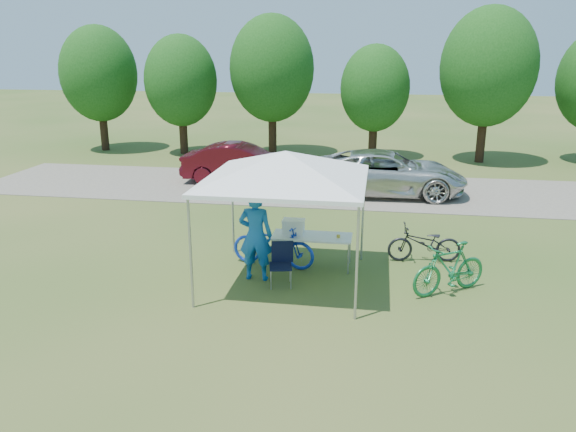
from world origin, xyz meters
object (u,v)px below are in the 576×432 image
Objects in this scene: cyclist at (256,235)px; minivan at (386,173)px; bike_blue at (273,245)px; folding_chair at (281,260)px; sedan at (242,163)px; cooler at (293,227)px; bike_dark at (425,243)px; folding_table at (312,237)px; bike_green at (449,268)px.

cyclist is 0.37× the size of minivan.
bike_blue is 0.37× the size of minivan.
sedan is (-2.95, 8.65, 0.19)m from folding_chair.
cooler reaches higher than bike_dark.
folding_chair reaches higher than bike_dark.
folding_table is 0.34× the size of minivan.
bike_blue reaches higher than bike_dark.
cyclist reaches higher than sedan.
bike_dark is (-0.36, 1.66, -0.09)m from bike_green.
bike_green is 0.33× the size of minivan.
cooler is (-0.41, 0.00, 0.22)m from folding_table.
cooler is at bearing -84.02° from bike_dark.
minivan reaches higher than cooler.
minivan is (2.12, 7.73, 0.22)m from folding_chair.
folding_table is at bearing -0.00° from cooler.
cyclist is 3.91m from bike_green.
cyclist is 1.17× the size of bike_dark.
folding_chair is at bearing -162.98° from sedan.
folding_chair is 0.17× the size of minivan.
cyclist reaches higher than bike_blue.
minivan is (2.46, 6.79, 0.24)m from bike_blue.
sedan is at bearing 76.90° from minivan.
cooler is at bearing 73.43° from folding_chair.
sedan is at bearing -73.91° from cyclist.
folding_chair is 0.51× the size of bike_green.
cyclist is at bearing -166.11° from sedan.
cooler is at bearing -64.43° from bike_blue.
folding_table is 0.91× the size of cyclist.
bike_blue is at bearing -172.18° from folding_table.
bike_green is 10.62m from sedan.
bike_dark is at bearing -141.26° from sedan.
sedan reaches higher than cooler.
folding_chair is at bearing 164.40° from cyclist.
bike_blue is 1.10× the size of bike_green.
bike_blue is at bearing -136.72° from bike_green.
sedan is (-5.91, 6.91, 0.28)m from bike_dark.
cyclist reaches higher than cooler.
bike_dark is (3.31, 0.80, -0.07)m from bike_blue.
sedan reaches higher than bike_blue.
sedan is (-2.38, 8.49, -0.25)m from cyclist.
bike_green is at bearing -18.91° from folding_table.
cyclist is 0.46× the size of sedan.
sedan reaches higher than bike_green.
bike_green reaches higher than folding_chair.
minivan is 5.15m from sedan.
cooler is 8.19m from sedan.
folding_chair is 0.73m from cyclist.
folding_chair is 1.84× the size of cooler.
bike_dark is 6.05m from minivan.
folding_chair is at bearing -149.20° from bike_blue.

